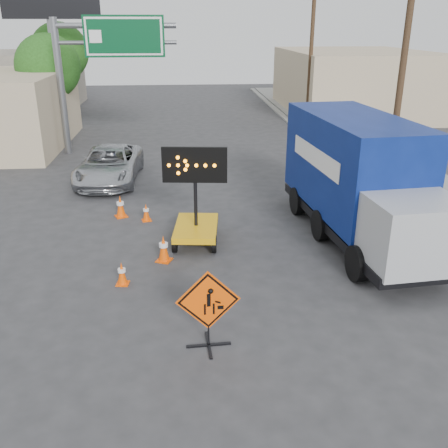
{
  "coord_description": "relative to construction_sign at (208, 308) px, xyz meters",
  "views": [
    {
      "loc": [
        -0.39,
        -8.99,
        6.5
      ],
      "look_at": [
        0.65,
        3.17,
        1.58
      ],
      "focal_mm": 40.0,
      "sensor_mm": 36.0,
      "label": 1
    }
  ],
  "objects": [
    {
      "name": "utility_pole_far",
      "position": [
        7.95,
        23.96,
        3.73
      ],
      "size": [
        1.8,
        0.26,
        9.0
      ],
      "color": "#402D1B",
      "rests_on": "ground"
    },
    {
      "name": "highway_gantry",
      "position": [
        -4.48,
        17.91,
        4.11
      ],
      "size": [
        6.18,
        0.38,
        6.9
      ],
      "color": "slate",
      "rests_on": "ground"
    },
    {
      "name": "building_right_far",
      "position": [
        12.95,
        29.96,
        1.34
      ],
      "size": [
        10.0,
        14.0,
        4.6
      ],
      "primitive_type": "cube",
      "color": "tan",
      "rests_on": "ground"
    },
    {
      "name": "tree_left_near",
      "position": [
        -8.05,
        21.96,
        3.21
      ],
      "size": [
        3.71,
        3.71,
        6.03
      ],
      "color": "#402D1B",
      "rests_on": "ground"
    },
    {
      "name": "cone_a",
      "position": [
        -2.14,
        2.96,
        -0.63
      ],
      "size": [
        0.37,
        0.37,
        0.65
      ],
      "rotation": [
        0.0,
        0.0,
        -0.12
      ],
      "color": "#FB5005",
      "rests_on": "ground"
    },
    {
      "name": "box_truck",
      "position": [
        5.06,
        5.52,
        0.78
      ],
      "size": [
        3.15,
        8.26,
        3.83
      ],
      "rotation": [
        0.0,
        0.0,
        0.09
      ],
      "color": "black",
      "rests_on": "ground"
    },
    {
      "name": "cone_c",
      "position": [
        -1.78,
        7.59,
        -0.64
      ],
      "size": [
        0.39,
        0.39,
        0.64
      ],
      "rotation": [
        0.0,
        0.0,
        0.23
      ],
      "color": "#FB5005",
      "rests_on": "ground"
    },
    {
      "name": "billboard",
      "position": [
        -8.4,
        25.83,
        6.4
      ],
      "size": [
        6.1,
        0.54,
        9.85
      ],
      "color": "slate",
      "rests_on": "ground"
    },
    {
      "name": "ground",
      "position": [
        -0.05,
        -0.04,
        -0.96
      ],
      "size": [
        100.0,
        100.0,
        0.0
      ],
      "primitive_type": "plane",
      "color": "#2D2D30",
      "rests_on": "ground"
    },
    {
      "name": "utility_pole_near",
      "position": [
        7.95,
        9.96,
        3.73
      ],
      "size": [
        1.8,
        0.26,
        9.0
      ],
      "color": "#402D1B",
      "rests_on": "ground"
    },
    {
      "name": "cone_d",
      "position": [
        -2.71,
        8.05,
        -0.56
      ],
      "size": [
        0.53,
        0.53,
        0.8
      ],
      "rotation": [
        0.0,
        0.0,
        0.4
      ],
      "color": "#FB5005",
      "rests_on": "ground"
    },
    {
      "name": "sidewalk_right",
      "position": [
        9.45,
        14.96,
        -0.88
      ],
      "size": [
        4.0,
        60.0,
        0.15
      ],
      "primitive_type": "cube",
      "color": "gray",
      "rests_on": "ground"
    },
    {
      "name": "tree_left_far",
      "position": [
        -9.05,
        29.96,
        3.64
      ],
      "size": [
        4.1,
        4.1,
        6.66
      ],
      "color": "#402D1B",
      "rests_on": "ground"
    },
    {
      "name": "curb_right",
      "position": [
        7.15,
        14.96,
        -0.9
      ],
      "size": [
        0.4,
        60.0,
        0.12
      ],
      "primitive_type": "cube",
      "color": "gray",
      "rests_on": "ground"
    },
    {
      "name": "cone_b",
      "position": [
        -1.07,
        4.29,
        -0.56
      ],
      "size": [
        0.54,
        0.54,
        0.8
      ],
      "rotation": [
        0.0,
        0.0,
        -0.41
      ],
      "color": "#FB5005",
      "rests_on": "ground"
    },
    {
      "name": "construction_sign",
      "position": [
        0.0,
        0.0,
        0.0
      ],
      "size": [
        1.37,
        0.97,
        1.82
      ],
      "rotation": [
        0.0,
        0.0,
        0.05
      ],
      "color": "black",
      "rests_on": "ground"
    },
    {
      "name": "arrow_board",
      "position": [
        -0.08,
        5.56,
        -0.27
      ],
      "size": [
        1.96,
        2.31,
        3.11
      ],
      "rotation": [
        0.0,
        0.0,
        -0.11
      ],
      "color": "#E0A10C",
      "rests_on": "ground"
    },
    {
      "name": "pickup_truck",
      "position": [
        -3.64,
        12.55,
        -0.21
      ],
      "size": [
        2.72,
        5.46,
        1.49
      ],
      "primitive_type": "imported",
      "rotation": [
        0.0,
        0.0,
        -0.05
      ],
      "color": "#B3B5BA",
      "rests_on": "ground"
    }
  ]
}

